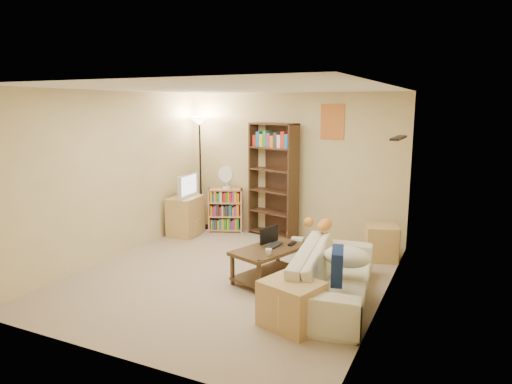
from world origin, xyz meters
TOP-DOWN VIEW (x-y plane):
  - room at (0.00, 0.01)m, footprint 4.50×4.54m
  - sofa at (1.45, -0.14)m, footprint 2.32×1.40m
  - navy_pillow at (1.62, -0.58)m, footprint 0.21×0.42m
  - cream_blanket at (1.60, -0.07)m, footprint 0.56×0.40m
  - tabby_cat at (1.07, 0.62)m, footprint 0.49×0.22m
  - coffee_table at (0.53, 0.07)m, footprint 0.86×1.13m
  - laptop at (0.60, 0.18)m, footprint 0.36×0.27m
  - laptop_screen at (0.46, 0.23)m, footprint 0.12×0.32m
  - mug at (0.64, -0.19)m, footprint 0.13×0.13m
  - tv_remote at (0.75, 0.35)m, footprint 0.06×0.18m
  - tv_stand at (-1.70, 1.45)m, footprint 0.51×0.68m
  - television at (-1.70, 1.45)m, footprint 0.72×0.22m
  - tall_bookshelf at (-0.26, 2.05)m, footprint 0.94×0.53m
  - short_bookshelf at (-1.16, 1.95)m, footprint 0.67×0.47m
  - desk_fan at (-1.12, 1.91)m, footprint 0.28×0.16m
  - floor_lamp at (-1.68, 1.96)m, footprint 0.35×0.35m
  - side_table at (1.72, 1.57)m, footprint 0.58×0.58m
  - end_cabinet at (1.25, -0.99)m, footprint 0.71×0.65m
  - book_stacks at (0.30, 1.41)m, footprint 0.49×0.24m

SIDE VIEW (x-z plane):
  - book_stacks at x=0.30m, z-range -0.01..0.19m
  - end_cabinet at x=1.25m, z-range 0.00..0.49m
  - side_table at x=1.72m, z-range 0.00..0.53m
  - coffee_table at x=0.53m, z-range 0.07..0.52m
  - sofa at x=1.45m, z-range 0.00..0.61m
  - tv_stand at x=-1.70m, z-range 0.00..0.69m
  - short_bookshelf at x=-1.16m, z-range 0.00..0.79m
  - tv_remote at x=0.75m, z-range 0.45..0.47m
  - laptop at x=0.60m, z-range 0.45..0.47m
  - mug at x=0.64m, z-range 0.45..0.53m
  - cream_blanket at x=1.60m, z-range 0.40..0.65m
  - laptop_screen at x=0.46m, z-range 0.47..0.69m
  - navy_pillow at x=1.62m, z-range 0.40..0.77m
  - tabby_cat at x=1.07m, z-range 0.61..0.78m
  - television at x=-1.70m, z-range 0.69..1.09m
  - desk_fan at x=-1.12m, z-range 0.82..1.24m
  - tall_bookshelf at x=-0.26m, z-range 0.06..2.05m
  - room at x=0.00m, z-range 0.36..2.88m
  - floor_lamp at x=-1.68m, z-range 0.62..2.71m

